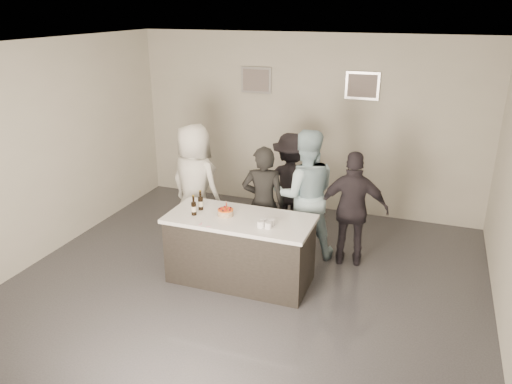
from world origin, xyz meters
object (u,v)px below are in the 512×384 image
Objects in this scene: person_main_black at (263,204)px; person_guest_right at (353,209)px; person_guest_left at (195,185)px; beer_bottle_a at (200,200)px; person_main_blue at (305,195)px; cake at (226,213)px; person_guest_back at (291,185)px; beer_bottle_b at (194,205)px; bar_counter at (240,249)px.

person_main_black reaches higher than person_guest_right.
person_main_black is 0.90× the size of person_guest_left.
beer_bottle_a is 0.14× the size of person_main_blue.
person_main_black is 0.59m from person_main_blue.
person_main_black is at bearing -170.74° from person_guest_left.
cake is 0.11× the size of person_main_blue.
person_main_black is at bearing 81.35° from person_guest_back.
beer_bottle_b is 0.16× the size of person_guest_back.
person_guest_left is 1.13× the size of person_guest_right.
beer_bottle_a is 2.06m from person_guest_right.
person_guest_back is at bearing -80.04° from person_main_blue.
bar_counter is 7.15× the size of beer_bottle_a.
person_main_black is 1.02× the size of person_guest_back.
bar_counter is at bearing -5.72° from beer_bottle_a.
beer_bottle_a is at bearing 170.62° from cake.
person_guest_right is (1.27, 0.97, 0.36)m from bar_counter.
person_main_black reaches higher than bar_counter.
person_guest_left is (-1.06, 0.86, 0.46)m from bar_counter.
person_guest_right is (1.84, 1.10, -0.22)m from beer_bottle_b.
beer_bottle_a is 0.19m from beer_bottle_b.
person_guest_back is at bearing -131.83° from person_guest_left.
person_guest_back reaches higher than beer_bottle_b.
beer_bottle_a is at bearing 88.57° from beer_bottle_b.
person_guest_left is 1.48m from person_guest_back.
cake is at bearing 17.76° from beer_bottle_b.
person_guest_right reaches higher than beer_bottle_b.
beer_bottle_b is 2.16m from person_guest_right.
person_guest_left is 2.33m from person_guest_right.
bar_counter is 1.00× the size of person_main_blue.
person_main_blue reaches higher than bar_counter.
person_guest_left is at bearing -19.80° from person_main_black.
person_guest_left is at bearing 135.15° from cake.
beer_bottle_a is 0.16× the size of person_main_black.
person_main_blue is at bearing 120.39° from person_guest_back.
bar_counter is at bearing 12.60° from beer_bottle_b.
person_guest_right is at bearing 26.39° from beer_bottle_a.
person_guest_right is (0.68, -0.01, -0.12)m from person_main_blue.
person_guest_back is (1.25, 0.77, -0.10)m from person_guest_left.
cake reaches higher than bar_counter.
cake is 1.76m from person_guest_right.
person_guest_right is at bearing 179.35° from person_main_black.
person_guest_right is (2.33, 0.11, -0.10)m from person_guest_left.
cake is 1.26m from person_main_blue.
beer_bottle_b is at bearing 132.58° from person_guest_left.
beer_bottle_b reaches higher than cake.
person_guest_back is at bearing 64.08° from beer_bottle_a.
bar_counter is at bearing 82.56° from person_guest_back.
person_main_blue is at bearing 43.70° from beer_bottle_b.
person_main_blue reaches higher than beer_bottle_a.
cake is 0.40m from beer_bottle_a.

